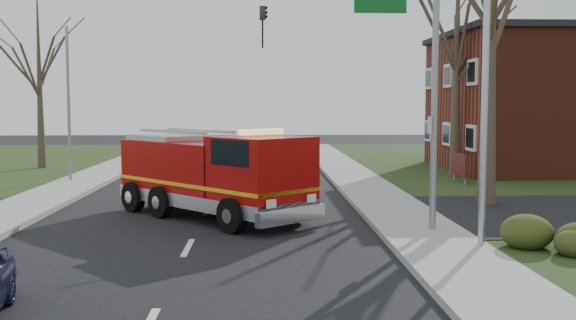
{
  "coord_description": "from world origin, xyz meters",
  "views": [
    {
      "loc": [
        1.85,
        -16.53,
        3.58
      ],
      "look_at": [
        2.57,
        2.23,
        2.0
      ],
      "focal_mm": 42.0,
      "sensor_mm": 36.0,
      "label": 1
    }
  ],
  "objects": [
    {
      "name": "ground",
      "position": [
        0.0,
        0.0,
        0.0
      ],
      "size": [
        120.0,
        120.0,
        0.0
      ],
      "primitive_type": "plane",
      "color": "black",
      "rests_on": "ground"
    },
    {
      "name": "sidewalk_right",
      "position": [
        6.2,
        0.0,
        0.07
      ],
      "size": [
        2.4,
        80.0,
        0.15
      ],
      "primitive_type": "cube",
      "color": "#A0A09B",
      "rests_on": "ground"
    },
    {
      "name": "health_center_sign",
      "position": [
        10.5,
        12.5,
        0.88
      ],
      "size": [
        0.12,
        2.0,
        1.4
      ],
      "color": "#501312",
      "rests_on": "ground"
    },
    {
      "name": "hedge_corner",
      "position": [
        9.0,
        -1.0,
        0.58
      ],
      "size": [
        2.8,
        2.0,
        0.9
      ],
      "primitive_type": "ellipsoid",
      "color": "#273412",
      "rests_on": "lawn_right"
    },
    {
      "name": "bare_tree_far",
      "position": [
        11.0,
        15.0,
        6.49
      ],
      "size": [
        5.25,
        5.25,
        10.5
      ],
      "color": "#3D3124",
      "rests_on": "ground"
    },
    {
      "name": "bare_tree_left",
      "position": [
        -10.0,
        20.0,
        5.56
      ],
      "size": [
        4.5,
        4.5,
        9.0
      ],
      "color": "#3D3124",
      "rests_on": "ground"
    },
    {
      "name": "traffic_signal_mast",
      "position": [
        5.21,
        1.5,
        4.71
      ],
      "size": [
        5.29,
        0.18,
        6.8
      ],
      "color": "gray",
      "rests_on": "ground"
    },
    {
      "name": "streetlight_pole",
      "position": [
        7.14,
        -0.5,
        4.55
      ],
      "size": [
        1.48,
        0.16,
        8.4
      ],
      "color": "#B7BABF",
      "rests_on": "ground"
    },
    {
      "name": "utility_pole_far",
      "position": [
        -6.8,
        14.0,
        3.5
      ],
      "size": [
        0.14,
        0.14,
        7.0
      ],
      "primitive_type": "cylinder",
      "color": "gray",
      "rests_on": "ground"
    },
    {
      "name": "fire_engine",
      "position": [
        0.36,
        4.37,
        1.29
      ],
      "size": [
        6.49,
        6.89,
        2.85
      ],
      "rotation": [
        0.0,
        0.0,
        0.73
      ],
      "color": "#990807",
      "rests_on": "ground"
    }
  ]
}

